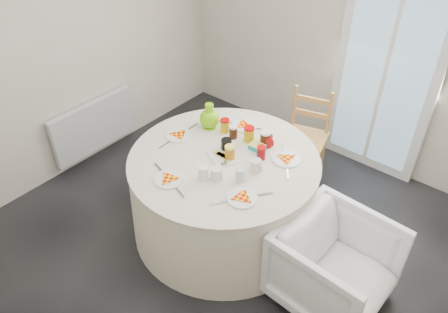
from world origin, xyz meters
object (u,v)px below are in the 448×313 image
Objects in this scene: radiator at (94,126)px; wooden_chair at (305,136)px; table at (224,195)px; green_pitcher at (210,119)px; armchair at (336,263)px.

wooden_chair reaches higher than radiator.
table is 7.03× the size of green_pitcher.
table is (1.76, 0.04, -0.01)m from radiator.
table is at bearing 90.12° from armchair.
radiator is 1.49m from green_pitcher.
wooden_chair is 1.06m from green_pitcher.
table is at bearing -112.61° from wooden_chair.
green_pitcher is at bearing 12.83° from radiator.
green_pitcher reaches higher than wooden_chair.
armchair is (2.86, -0.02, 0.01)m from radiator.
armchair is (1.10, -0.06, 0.02)m from table.
wooden_chair is at bearing 30.96° from radiator.
wooden_chair is at bearing 43.04° from armchair.
radiator is at bearing 92.81° from armchair.
armchair reaches higher than radiator.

